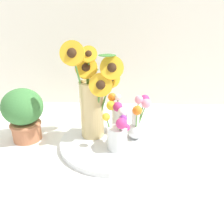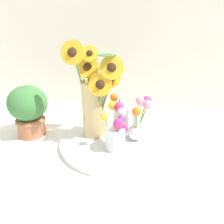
{
  "view_description": "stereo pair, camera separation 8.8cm",
  "coord_description": "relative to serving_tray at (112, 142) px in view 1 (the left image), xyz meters",
  "views": [
    {
      "loc": [
        0.01,
        -0.7,
        0.51
      ],
      "look_at": [
        -0.02,
        0.1,
        0.15
      ],
      "focal_mm": 35.0,
      "sensor_mm": 36.0,
      "label": 1
    },
    {
      "loc": [
        0.09,
        -0.7,
        0.51
      ],
      "look_at": [
        -0.02,
        0.1,
        0.15
      ],
      "focal_mm": 35.0,
      "sensor_mm": 36.0,
      "label": 2
    }
  ],
  "objects": [
    {
      "name": "vase_bulb_right",
      "position": [
        0.11,
        0.02,
        0.1
      ],
      "size": [
        0.1,
        0.12,
        0.19
      ],
      "color": "white",
      "rests_on": "serving_tray"
    },
    {
      "name": "vase_small_center",
      "position": [
        0.03,
        -0.06,
        0.08
      ],
      "size": [
        0.11,
        0.11,
        0.16
      ],
      "color": "white",
      "rests_on": "serving_tray"
    },
    {
      "name": "serving_tray",
      "position": [
        0.0,
        0.0,
        0.0
      ],
      "size": [
        0.44,
        0.44,
        0.02
      ],
      "color": "silver",
      "rests_on": "ground_plane"
    },
    {
      "name": "vase_small_back",
      "position": [
        0.02,
        0.07,
        0.09
      ],
      "size": [
        0.09,
        0.08,
        0.18
      ],
      "color": "white",
      "rests_on": "serving_tray"
    },
    {
      "name": "mason_jar_sunflowers",
      "position": [
        -0.08,
        0.03,
        0.18
      ],
      "size": [
        0.24,
        0.21,
        0.41
      ],
      "color": "#D1B77A",
      "rests_on": "serving_tray"
    },
    {
      "name": "potted_plant",
      "position": [
        -0.38,
        0.03,
        0.12
      ],
      "size": [
        0.17,
        0.17,
        0.23
      ],
      "color": "#B7704C",
      "rests_on": "ground_plane"
    },
    {
      "name": "ground_plane",
      "position": [
        0.02,
        -0.1,
        -0.01
      ],
      "size": [
        6.0,
        6.0,
        0.0
      ],
      "primitive_type": "plane",
      "color": "white"
    }
  ]
}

